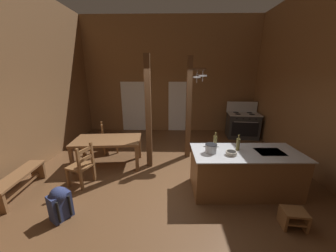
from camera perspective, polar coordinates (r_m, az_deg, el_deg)
ground_plane at (r=4.46m, az=0.17°, el=-17.34°), size 7.65×8.62×0.10m
wall_back at (r=7.69m, az=0.77°, el=15.03°), size 7.65×0.14×4.49m
glazed_door_back_left at (r=7.90m, az=-10.57°, el=5.90°), size 1.00×0.01×2.05m
glazed_panel_back_right at (r=7.74m, az=3.28°, el=5.94°), size 0.84×0.01×2.05m
kitchen_island at (r=4.23m, az=22.47°, el=-12.89°), size 2.19×1.02×0.89m
stove_range at (r=7.59m, az=22.05°, el=0.32°), size 1.21×0.92×1.32m
support_post_with_pot_rack at (r=5.19m, az=6.71°, el=6.23°), size 0.54×0.24×2.84m
support_post_center at (r=4.62m, az=-6.11°, el=3.71°), size 0.14×0.14×2.84m
step_stool at (r=3.88m, az=34.38°, el=-22.30°), size 0.39×0.32×0.30m
dining_table at (r=5.11m, az=-18.23°, el=-4.81°), size 1.77×1.05×0.74m
ladderback_chair_near_window at (r=6.00m, az=-18.15°, el=-3.67°), size 0.57×0.57×0.95m
ladderback_chair_by_post at (r=4.54m, az=-25.13°, el=-11.06°), size 0.56×0.56×0.95m
bench_along_left_wall at (r=4.96m, az=-39.05°, el=-12.96°), size 0.44×1.28×0.44m
backpack at (r=3.82m, az=-30.55°, el=-19.68°), size 0.38×0.39×0.60m
stockpot_on_counter at (r=3.75m, az=13.18°, el=-6.78°), size 0.30×0.23×0.18m
mixing_bowl_on_counter at (r=3.78m, az=19.02°, el=-7.94°), size 0.21×0.21×0.07m
bottle_tall_on_counter at (r=4.04m, az=14.39°, el=-4.54°), size 0.08×0.08×0.32m
bottle_short_on_counter at (r=4.01m, az=20.88°, el=-5.26°), size 0.07×0.07×0.33m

